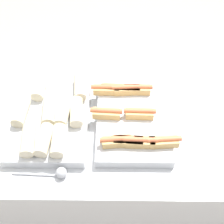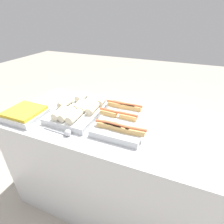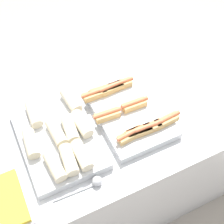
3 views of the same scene
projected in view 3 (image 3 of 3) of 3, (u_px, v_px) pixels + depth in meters
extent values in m
plane|color=#ADA393|center=(128.00, 184.00, 2.36)|extent=(12.00, 12.00, 0.00)
cube|color=silver|center=(131.00, 155.00, 1.99)|extent=(1.89, 0.76, 0.91)
cube|color=silver|center=(129.00, 112.00, 1.59)|extent=(0.33, 0.48, 0.05)
cube|color=tan|center=(103.00, 91.00, 1.62)|extent=(0.13, 0.05, 0.04)
cylinder|color=#D66B42|center=(102.00, 88.00, 1.60)|extent=(0.15, 0.03, 0.02)
cube|color=tan|center=(149.00, 128.00, 1.48)|extent=(0.13, 0.05, 0.04)
cylinder|color=#D66B42|center=(149.00, 126.00, 1.47)|extent=(0.14, 0.03, 0.02)
cube|color=tan|center=(139.00, 132.00, 1.47)|extent=(0.13, 0.05, 0.04)
cylinder|color=#D66B42|center=(139.00, 129.00, 1.45)|extent=(0.15, 0.03, 0.02)
cube|color=tan|center=(134.00, 105.00, 1.57)|extent=(0.13, 0.05, 0.04)
cylinder|color=#D66B42|center=(134.00, 102.00, 1.55)|extent=(0.14, 0.03, 0.02)
cube|color=tan|center=(107.00, 115.00, 1.53)|extent=(0.13, 0.05, 0.04)
cylinder|color=#D66B42|center=(107.00, 113.00, 1.51)|extent=(0.15, 0.03, 0.02)
cube|color=tan|center=(166.00, 120.00, 1.51)|extent=(0.13, 0.05, 0.04)
cylinder|color=#D66B42|center=(167.00, 118.00, 1.49)|extent=(0.15, 0.03, 0.02)
cube|color=tan|center=(95.00, 95.00, 1.61)|extent=(0.12, 0.04, 0.04)
cylinder|color=#D66B42|center=(94.00, 92.00, 1.59)|extent=(0.14, 0.02, 0.02)
cube|color=tan|center=(120.00, 85.00, 1.64)|extent=(0.12, 0.05, 0.04)
cylinder|color=#D66B42|center=(120.00, 82.00, 1.63)|extent=(0.14, 0.02, 0.02)
cube|color=tan|center=(112.00, 88.00, 1.63)|extent=(0.13, 0.05, 0.04)
cylinder|color=#D66B42|center=(112.00, 86.00, 1.61)|extent=(0.15, 0.03, 0.02)
cube|color=tan|center=(130.00, 135.00, 1.46)|extent=(0.13, 0.06, 0.04)
cylinder|color=#D66B42|center=(130.00, 133.00, 1.44)|extent=(0.15, 0.04, 0.02)
cube|color=silver|center=(59.00, 139.00, 1.49)|extent=(0.35, 0.49, 0.05)
cylinder|color=beige|center=(31.00, 143.00, 1.42)|extent=(0.07, 0.15, 0.06)
cylinder|color=beige|center=(69.00, 160.00, 1.37)|extent=(0.07, 0.15, 0.06)
cylinder|color=beige|center=(82.00, 155.00, 1.38)|extent=(0.06, 0.14, 0.06)
cylinder|color=beige|center=(34.00, 114.00, 1.52)|extent=(0.06, 0.15, 0.06)
cylinder|color=beige|center=(55.00, 166.00, 1.35)|extent=(0.07, 0.15, 0.06)
cylinder|color=beige|center=(56.00, 133.00, 1.45)|extent=(0.07, 0.15, 0.06)
cylinder|color=beige|center=(71.00, 101.00, 1.57)|extent=(0.07, 0.15, 0.06)
cylinder|color=beige|center=(82.00, 124.00, 1.48)|extent=(0.07, 0.15, 0.06)
cylinder|color=beige|center=(70.00, 129.00, 1.47)|extent=(0.07, 0.15, 0.06)
cylinder|color=#B2B5BA|center=(76.00, 192.00, 1.36)|extent=(0.21, 0.02, 0.01)
sphere|color=#B2B5BA|center=(97.00, 181.00, 1.37)|extent=(0.05, 0.05, 0.05)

